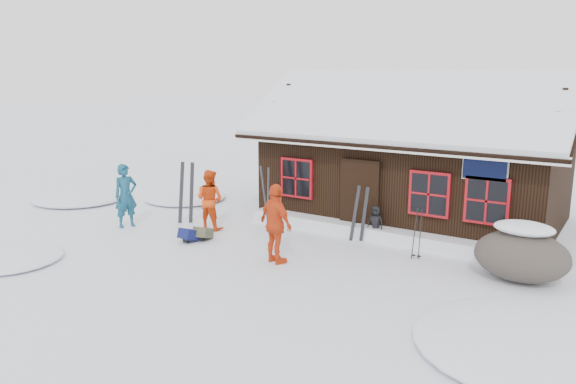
# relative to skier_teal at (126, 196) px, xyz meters

# --- Properties ---
(ground) EXTENTS (120.00, 120.00, 0.00)m
(ground) POSITION_rel_skier_teal_xyz_m (4.98, 0.47, -0.90)
(ground) COLOR white
(ground) RESTS_ON ground
(mountain_hut) EXTENTS (8.90, 6.09, 4.42)m
(mountain_hut) POSITION_rel_skier_teal_xyz_m (6.48, 5.45, 0.67)
(mountain_hut) COLOR black
(mountain_hut) RESTS_ON ground
(snow_drift) EXTENTS (7.60, 0.60, 0.35)m
(snow_drift) POSITION_rel_skier_teal_xyz_m (6.48, 2.72, -0.73)
(snow_drift) COLOR white
(snow_drift) RESTS_ON ground
(snow_mounds) EXTENTS (20.60, 13.20, 0.48)m
(snow_mounds) POSITION_rel_skier_teal_xyz_m (6.64, 2.33, -0.90)
(snow_mounds) COLOR white
(snow_mounds) RESTS_ON ground
(skier_teal) EXTENTS (0.63, 0.77, 1.81)m
(skier_teal) POSITION_rel_skier_teal_xyz_m (0.00, 0.00, 0.00)
(skier_teal) COLOR navy
(skier_teal) RESTS_ON ground
(skier_orange_left) EXTENTS (0.88, 0.72, 1.69)m
(skier_orange_left) POSITION_rel_skier_teal_xyz_m (2.13, 1.12, -0.06)
(skier_orange_left) COLOR #E34410
(skier_orange_left) RESTS_ON ground
(skier_orange_right) EXTENTS (1.18, 0.80, 1.86)m
(skier_orange_right) POSITION_rel_skier_teal_xyz_m (5.29, -0.25, 0.03)
(skier_orange_right) COLOR red
(skier_orange_right) RESTS_ON ground
(skier_crouched) EXTENTS (0.47, 0.33, 0.92)m
(skier_crouched) POSITION_rel_skier_teal_xyz_m (6.47, 2.67, -0.45)
(skier_crouched) COLOR black
(skier_crouched) RESTS_ON ground
(boulder) EXTENTS (1.95, 1.46, 1.15)m
(boulder) POSITION_rel_skier_teal_xyz_m (10.26, 1.64, -0.33)
(boulder) COLOR #4E453E
(boulder) RESTS_ON ground
(ski_pair_left) EXTENTS (0.50, 0.27, 1.86)m
(ski_pair_left) POSITION_rel_skier_teal_xyz_m (1.15, 1.24, -0.03)
(ski_pair_left) COLOR black
(ski_pair_left) RESTS_ON ground
(ski_pair_mid) EXTENTS (0.55, 0.43, 1.81)m
(ski_pair_mid) POSITION_rel_skier_teal_xyz_m (3.44, 2.00, -0.05)
(ski_pair_mid) COLOR black
(ski_pair_mid) RESTS_ON ground
(ski_pair_right) EXTENTS (0.51, 0.16, 1.52)m
(ski_pair_right) POSITION_rel_skier_teal_xyz_m (6.16, 2.33, -0.19)
(ski_pair_right) COLOR black
(ski_pair_right) RESTS_ON ground
(ski_poles) EXTENTS (0.23, 0.11, 1.27)m
(ski_poles) POSITION_rel_skier_teal_xyz_m (7.93, 1.77, -0.31)
(ski_poles) COLOR black
(ski_poles) RESTS_ON ground
(backpack_blue) EXTENTS (0.38, 0.50, 0.27)m
(backpack_blue) POSITION_rel_skier_teal_xyz_m (2.48, -0.13, -0.77)
(backpack_blue) COLOR #11164B
(backpack_blue) RESTS_ON ground
(backpack_olive) EXTENTS (0.47, 0.56, 0.27)m
(backpack_olive) POSITION_rel_skier_teal_xyz_m (2.68, 0.19, -0.77)
(backpack_olive) COLOR #494A35
(backpack_olive) RESTS_ON ground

